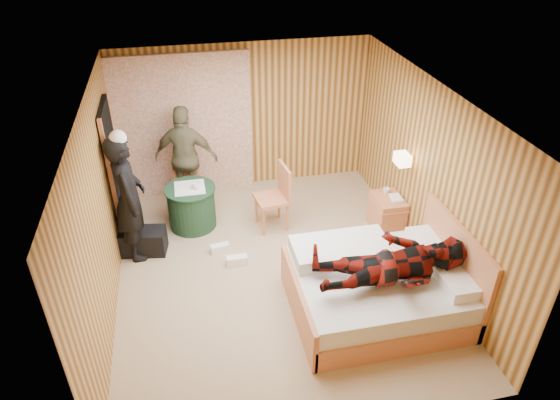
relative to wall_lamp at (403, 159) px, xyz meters
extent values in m
cube|color=tan|center=(-1.92, -0.45, -1.30)|extent=(4.20, 5.00, 0.01)
cube|color=white|center=(-1.92, -0.45, 1.20)|extent=(4.20, 5.00, 0.01)
cube|color=tan|center=(-1.92, 2.05, -0.05)|extent=(4.20, 0.02, 2.50)
cube|color=tan|center=(-4.02, -0.45, -0.05)|extent=(0.02, 5.00, 2.50)
cube|color=tan|center=(0.18, -0.45, -0.05)|extent=(0.02, 5.00, 2.50)
cube|color=white|center=(-2.92, 1.98, -0.10)|extent=(2.20, 0.08, 2.40)
cube|color=black|center=(-3.98, 0.95, -0.28)|extent=(0.06, 0.90, 2.05)
cylinder|color=gold|center=(0.08, 0.00, 0.00)|extent=(0.18, 0.04, 0.04)
cube|color=#FFDEB2|center=(0.00, 0.00, 0.00)|extent=(0.18, 0.24, 0.16)
cube|color=#E18D5C|center=(-0.82, -1.44, -1.15)|extent=(2.03, 1.63, 0.30)
cube|color=silver|center=(-0.82, -1.44, -0.87)|extent=(1.97, 1.57, 0.25)
cube|color=#E18D5C|center=(-1.84, -1.44, -1.02)|extent=(0.06, 1.63, 0.57)
cube|color=#E18D5C|center=(0.14, -1.44, -0.74)|extent=(0.06, 1.63, 1.12)
cube|color=white|center=(-0.03, -1.83, -0.67)|extent=(0.39, 0.56, 0.14)
cube|color=white|center=(-0.03, -1.05, -0.67)|extent=(0.39, 0.56, 0.14)
cube|color=silver|center=(-1.18, -0.98, -0.65)|extent=(1.22, 0.61, 0.18)
cube|color=#E18D5C|center=(-0.04, 0.17, -1.02)|extent=(0.41, 0.57, 0.57)
cube|color=#E18D5C|center=(-0.04, 0.17, -0.84)|extent=(0.43, 0.59, 0.03)
cylinder|color=#1F4526|center=(-2.95, 0.89, -0.97)|extent=(0.72, 0.72, 0.66)
cylinder|color=#1F4526|center=(-2.95, 0.89, -0.64)|extent=(0.77, 0.77, 0.03)
cube|color=white|center=(-2.95, 0.89, -0.62)|extent=(0.52, 0.52, 0.01)
cube|color=#E18D5C|center=(-2.95, 1.43, -0.85)|extent=(0.48, 0.48, 0.05)
cube|color=#E18D5C|center=(-2.98, 1.62, -0.60)|extent=(0.42, 0.11, 0.46)
cylinder|color=#E18D5C|center=(-3.09, 1.24, -1.08)|extent=(0.04, 0.04, 0.43)
cylinder|color=#E18D5C|center=(-2.81, 1.63, -1.08)|extent=(0.04, 0.04, 0.43)
cube|color=#E18D5C|center=(-1.76, 0.61, -0.80)|extent=(0.52, 0.52, 0.06)
cube|color=#E18D5C|center=(-1.55, 0.63, -0.52)|extent=(0.11, 0.47, 0.51)
cylinder|color=#E18D5C|center=(-1.97, 0.77, -1.06)|extent=(0.04, 0.04, 0.48)
cylinder|color=#E18D5C|center=(-1.54, 0.44, -1.06)|extent=(0.04, 0.04, 0.48)
cube|color=black|center=(-3.70, 0.36, -1.12)|extent=(0.70, 0.45, 0.37)
cube|color=white|center=(-2.62, 0.13, -1.24)|extent=(0.29, 0.15, 0.12)
cube|color=white|center=(-2.41, -0.21, -1.24)|extent=(0.29, 0.12, 0.13)
imported|color=black|center=(-3.77, 0.35, -0.37)|extent=(0.51, 0.72, 1.85)
imported|color=#6E6949|center=(-2.95, 1.54, -0.44)|extent=(1.09, 0.69, 1.72)
imported|color=maroon|center=(-0.77, -1.64, -0.31)|extent=(0.86, 0.67, 1.77)
imported|color=white|center=(-0.04, 0.12, -0.72)|extent=(0.19, 0.24, 0.02)
imported|color=white|center=(-0.04, 0.12, -0.70)|extent=(0.18, 0.23, 0.02)
imported|color=white|center=(-0.04, 0.30, -0.69)|extent=(0.13, 0.13, 0.09)
imported|color=white|center=(-2.85, 0.84, -0.57)|extent=(0.14, 0.14, 0.10)
camera|label=1|loc=(-2.96, -5.71, 3.20)|focal=32.00mm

